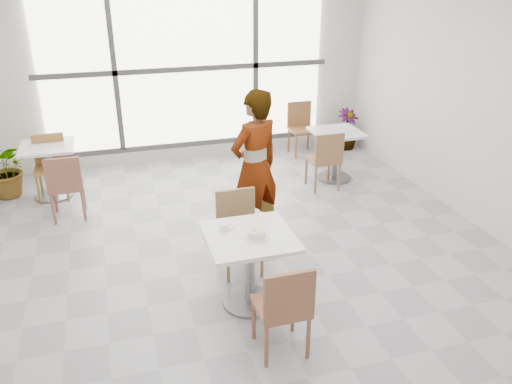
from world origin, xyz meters
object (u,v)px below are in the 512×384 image
object	(u,v)px
plant_right	(347,129)
bg_chair_left_near	(65,183)
bg_chair_right_far	(301,124)
bg_table_left	(50,164)
main_table	(250,256)
bg_table_right	(336,148)
oatmeal_bowl	(257,234)
coffee_cup	(224,227)
chair_far	(238,226)
bg_chair_left_far	(50,162)
person	(255,167)
bg_chair_right_near	(326,157)
chair_near	(284,305)
plant_left	(7,169)

from	to	relation	value
plant_right	bg_chair_left_near	bearing A→B (deg)	-161.94
bg_chair_right_far	bg_table_left	bearing A→B (deg)	-169.76
bg_table_left	bg_chair_right_far	bearing A→B (deg)	10.24
main_table	bg_table_right	bearing A→B (deg)	51.70
oatmeal_bowl	bg_table_left	world-z (taller)	oatmeal_bowl
main_table	coffee_cup	size ratio (longest dim) A/B	5.03
coffee_cup	bg_table_right	xyz separation A→B (m)	(2.29, 2.50, -0.29)
bg_table_right	bg_chair_right_far	bearing A→B (deg)	93.16
coffee_cup	bg_table_left	size ratio (longest dim) A/B	0.21
bg_chair_left_near	plant_right	size ratio (longest dim) A/B	1.24
chair_far	plant_right	bearing A→B (deg)	48.79
main_table	bg_chair_left_far	bearing A→B (deg)	121.03
bg_table_right	plant_right	bearing A→B (deg)	57.37
bg_chair_left_near	bg_chair_right_far	world-z (taller)	same
bg_table_right	main_table	bearing A→B (deg)	-128.30
oatmeal_bowl	person	world-z (taller)	person
bg_chair_left_far	person	bearing A→B (deg)	-40.06
person	bg_chair_right_far	world-z (taller)	person
person	bg_chair_right_near	xyz separation A→B (m)	(1.36, 1.07, -0.40)
chair_far	oatmeal_bowl	distance (m)	0.79
bg_chair_left_far	bg_chair_right_near	distance (m)	3.83
bg_chair_left_near	chair_near	bearing A→B (deg)	119.63
bg_table_left	bg_chair_left_far	world-z (taller)	bg_chair_left_far
bg_table_right	bg_chair_left_near	bearing A→B (deg)	-175.74
bg_table_right	bg_chair_right_near	bearing A→B (deg)	-132.24
bg_chair_right_near	bg_table_right	bearing A→B (deg)	-132.24
main_table	chair_far	distance (m)	0.66
bg_table_right	bg_chair_right_near	distance (m)	0.47
person	bg_chair_right_far	size ratio (longest dim) A/B	2.06
person	bg_table_left	distance (m)	3.09
plant_left	chair_near	bearing A→B (deg)	-57.91
plant_left	bg_chair_right_near	bearing A→B (deg)	-13.95
chair_near	person	distance (m)	2.08
bg_table_right	bg_chair_right_near	xyz separation A→B (m)	(-0.31, -0.35, 0.01)
bg_chair_left_far	bg_chair_right_far	size ratio (longest dim) A/B	1.00
plant_left	oatmeal_bowl	bearing A→B (deg)	-53.27
bg_table_right	chair_near	bearing A→B (deg)	-120.61
bg_chair_left_far	bg_chair_left_near	bearing A→B (deg)	-75.17
bg_chair_left_far	plant_right	bearing A→B (deg)	7.60
bg_chair_left_far	plant_left	world-z (taller)	bg_chair_left_far
bg_chair_left_near	bg_chair_right_near	world-z (taller)	same
bg_table_left	bg_table_right	world-z (taller)	same
chair_near	bg_chair_right_near	distance (m)	3.52
person	coffee_cup	bearing A→B (deg)	37.38
chair_near	oatmeal_bowl	world-z (taller)	chair_near
bg_chair_left_near	bg_chair_left_far	size ratio (longest dim) A/B	1.00
bg_table_left	bg_table_right	xyz separation A→B (m)	(4.05, -0.53, 0.00)
chair_far	main_table	bearing A→B (deg)	-95.69
person	plant_left	world-z (taller)	person
main_table	plant_left	distance (m)	4.22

